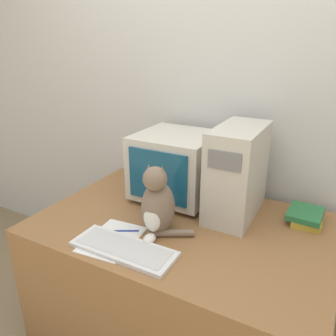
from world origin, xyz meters
TOP-DOWN VIEW (x-y plane):
  - wall_back at (0.00, 0.99)m, footprint 7.00×0.05m
  - desk at (0.00, 0.46)m, footprint 1.40×0.93m
  - crt_monitor at (-0.16, 0.70)m, footprint 0.41×0.41m
  - computer_tower at (0.20, 0.68)m, footprint 0.21×0.42m
  - keyboard at (-0.11, 0.14)m, footprint 0.46×0.17m
  - cat at (-0.06, 0.33)m, footprint 0.25×0.23m
  - book_stack at (0.53, 0.75)m, footprint 0.17×0.19m
  - pen at (-0.20, 0.25)m, footprint 0.14×0.08m
  - paper_sheet at (-0.21, 0.18)m, footprint 0.24×0.31m

SIDE VIEW (x-z plane):
  - desk at x=0.00m, z-range 0.00..0.72m
  - paper_sheet at x=-0.21m, z-range 0.72..0.72m
  - pen at x=-0.20m, z-range 0.72..0.73m
  - keyboard at x=-0.11m, z-range 0.72..0.74m
  - book_stack at x=0.53m, z-range 0.72..0.78m
  - cat at x=-0.06m, z-range 0.69..1.03m
  - crt_monitor at x=-0.16m, z-range 0.73..1.09m
  - computer_tower at x=0.20m, z-range 0.72..1.18m
  - wall_back at x=0.00m, z-range 0.00..2.50m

